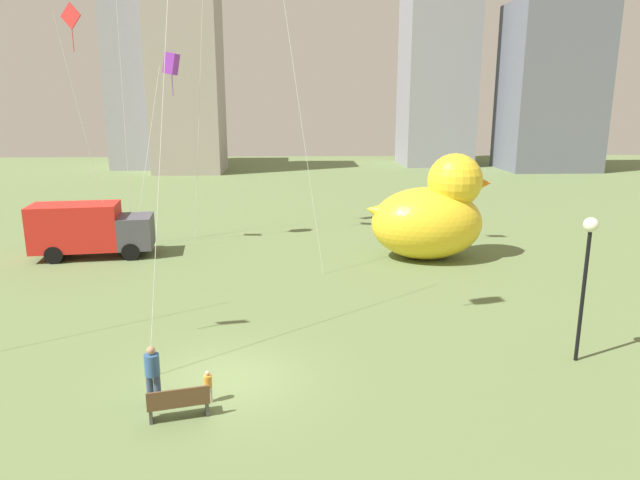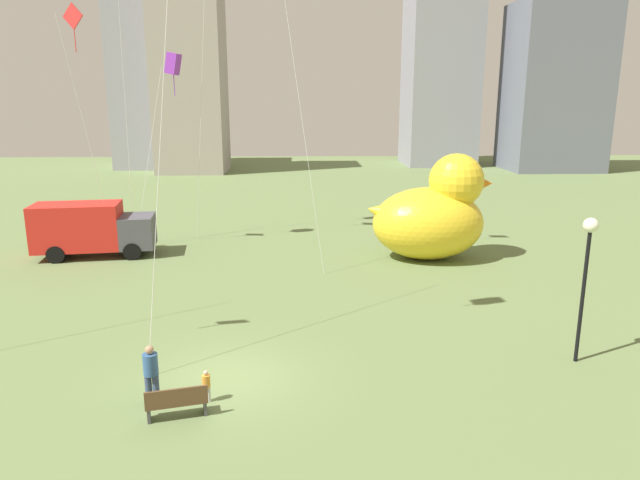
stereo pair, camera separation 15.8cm
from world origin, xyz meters
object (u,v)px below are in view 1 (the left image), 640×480
Objects in this scene: giant_inflatable_duck at (431,214)px; box_truck at (90,230)px; lamppost at (588,254)px; kite_purple at (171,65)px; person_child at (208,385)px; person_adult at (152,372)px; park_bench at (179,402)px; kite_red at (72,28)px.

giant_inflatable_duck reaches higher than box_truck.
box_truck is at bearing 176.73° from giant_inflatable_duck.
kite_purple reaches higher than lamppost.
giant_inflatable_duck is (9.47, 14.44, 1.82)m from person_child.
kite_purple reaches higher than person_adult.
box_truck is (-8.37, 15.46, 0.93)m from person_child.
lamppost is at bearing 10.60° from person_child.
lamppost reaches higher than person_adult.
person_adult is 13.24m from lamppost.
kite_purple is (-13.62, 3.57, 7.60)m from giant_inflatable_duck.
box_truck reaches higher than person_child.
giant_inflatable_duck reaches higher than park_bench.
park_bench is at bearing -166.18° from lamppost.
giant_inflatable_duck is at bearing 98.60° from lamppost.
park_bench is 21.37m from kite_purple.
box_truck is 10.13m from kite_red.
kite_purple is at bearing 102.99° from person_child.
lamppost is (12.82, 2.05, 2.61)m from person_adult.
box_truck is at bearing 118.42° from person_child.
lamppost is at bearing -81.40° from giant_inflatable_duck.
lamppost is 0.36× the size of kite_red.
person_adult is 0.13× the size of kite_red.
kite_red is (-7.02, 16.09, 10.65)m from person_adult.
kite_red reaches higher than person_child.
person_adult is at bearing -127.33° from giant_inflatable_duck.
giant_inflatable_duck is 16.00m from kite_purple.
kite_purple is (-4.15, 18.01, 9.42)m from person_child.
box_truck is (-6.88, 15.39, 0.54)m from person_adult.
park_bench is at bearing -46.29° from person_adult.
park_bench is at bearing -64.60° from box_truck.
person_child is 0.07× the size of kite_red.
lamppost is 25.60m from kite_red.
kite_red reaches higher than kite_purple.
person_child is at bearing -62.21° from kite_red.
lamppost reaches higher than person_child.
kite_purple is at bearing 23.05° from kite_red.
person_child is 0.09× the size of kite_purple.
person_adult is 0.35× the size of lamppost.
box_truck is (-19.70, 13.34, -2.07)m from lamppost.
kite_purple is at bearing 31.19° from box_truck.
lamppost is at bearing 9.09° from person_adult.
giant_inflatable_duck reaches higher than person_child.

